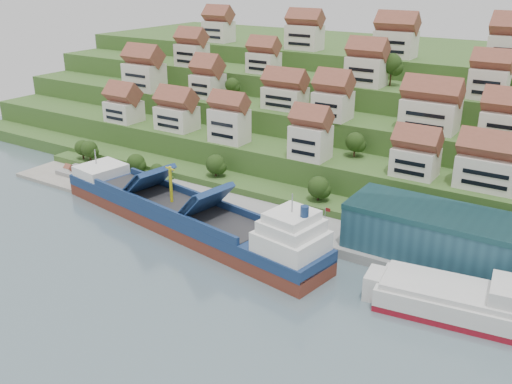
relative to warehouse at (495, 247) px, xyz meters
The scene contains 11 objects.
ground 55.18m from the warehouse, 161.90° to the right, with size 300.00×300.00×0.00m, color slate.
quay 32.64m from the warehouse, behind, with size 180.00×14.00×2.20m, color gray.
pebble_beach 110.32m from the warehouse, behind, with size 45.00×20.00×1.00m, color gray.
hillside 101.03m from the warehouse, 121.00° to the left, with size 260.00×128.00×31.00m.
hillside_village 68.70m from the warehouse, 139.55° to the left, with size 161.48×62.46×29.24m.
hillside_trees 67.31m from the warehouse, 153.97° to the left, with size 130.18×61.98×31.65m.
warehouse is the anchor object (origin of this frame).
flagpole 34.60m from the warehouse, 168.33° to the right, with size 1.28×0.16×8.00m.
beach_huts 112.29m from the warehouse, behind, with size 14.40×3.70×2.20m.
cargo_ship 66.82m from the warehouse, 166.22° to the right, with size 80.81×24.78×17.73m.
second_ship 16.90m from the warehouse, 91.50° to the right, with size 32.16×15.46×8.97m.
Camera 1 is at (67.06, -93.03, 59.13)m, focal length 40.00 mm.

